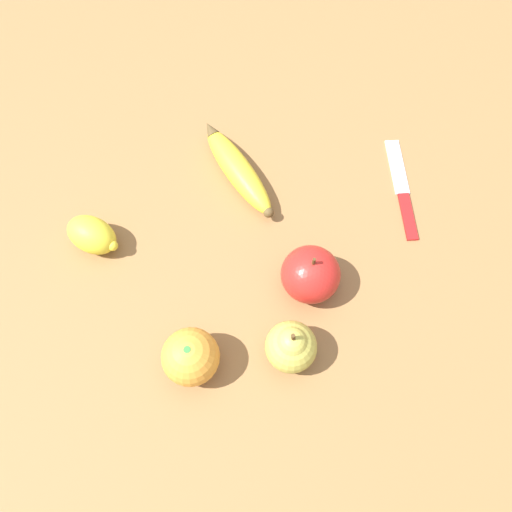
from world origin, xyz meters
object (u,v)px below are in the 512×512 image
(banana, at_px, (237,169))
(lemon, at_px, (92,235))
(pear, at_px, (291,346))
(paring_knife, at_px, (403,191))
(apple, at_px, (311,274))
(orange, at_px, (191,357))

(banana, relative_size, lemon, 1.84)
(banana, bearing_deg, pear, 162.96)
(lemon, distance_m, paring_knife, 0.46)
(banana, relative_size, apple, 1.88)
(apple, xyz_separation_m, lemon, (-0.01, -0.31, -0.01))
(paring_knife, bearing_deg, pear, -129.08)
(orange, relative_size, pear, 0.87)
(orange, bearing_deg, lemon, -128.87)
(pear, relative_size, apple, 0.99)
(apple, distance_m, paring_knife, 0.22)
(banana, bearing_deg, apple, 177.67)
(pear, xyz_separation_m, apple, (-0.10, 0.01, -0.00))
(banana, distance_m, pear, 0.29)
(pear, distance_m, apple, 0.10)
(paring_knife, bearing_deg, banana, 170.22)
(orange, height_order, lemon, orange)
(apple, bearing_deg, pear, -5.84)
(apple, bearing_deg, lemon, -91.37)
(banana, height_order, orange, orange)
(orange, bearing_deg, apple, 136.46)
(paring_knife, bearing_deg, apple, -138.13)
(pear, bearing_deg, apple, 174.16)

